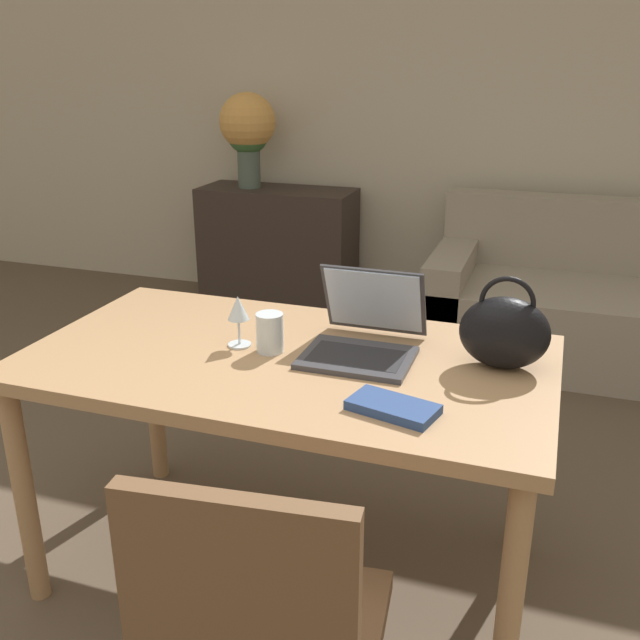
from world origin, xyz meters
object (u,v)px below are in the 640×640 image
Objects in this scene: couch at (618,311)px; flower_vase at (248,128)px; laptop at (365,330)px; wine_glass at (238,311)px; handbag at (504,332)px; chair at (262,637)px; drinking_glass at (270,333)px.

flower_vase reaches higher than couch.
laptop is 2.25× the size of wine_glass.
handbag is at bearing 0.81° from laptop.
chair is 1.01m from handbag.
drinking_glass is 2.67m from flower_vase.
laptop is 3.01× the size of drinking_glass.
chair is 1.56× the size of flower_vase.
handbag reaches higher than drinking_glass.
couch is at bearing 77.45° from handbag.
wine_glass reaches higher than drinking_glass.
chair is 2.62× the size of laptop.
couch is 2.28m from laptop.
wine_glass is 0.75m from handbag.
couch is 7.51× the size of handbag.
chair is 0.46× the size of couch.
couch is at bearing 62.84° from drinking_glass.
handbag is at bearing -102.55° from couch.
handbag reaches higher than wine_glass.
chair reaches higher than drinking_glass.
laptop is at bearing -179.19° from handbag.
chair is at bearing -65.52° from flower_vase.
handbag is (-0.45, -2.04, 0.58)m from couch.
drinking_glass is 0.11m from wine_glass.
chair is at bearing -105.30° from couch.
handbag is 0.45× the size of flower_vase.
handbag is (0.39, 0.01, 0.04)m from laptop.
drinking_glass is 0.75× the size of wine_glass.
laptop is at bearing 13.80° from wine_glass.
couch is (0.80, 2.92, -0.23)m from chair.
drinking_glass is at bearing -159.04° from laptop.
flower_vase is at bearing 121.40° from laptop.
couch is 2.17m from handbag.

